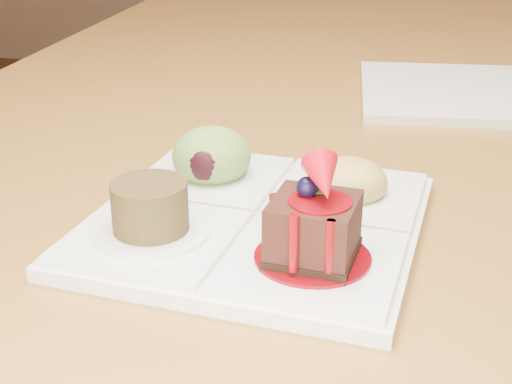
# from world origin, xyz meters

# --- Properties ---
(dining_table) EXTENTS (1.00, 1.80, 0.75)m
(dining_table) POSITION_xyz_m (0.00, 0.00, 0.68)
(dining_table) COLOR olive
(dining_table) RESTS_ON ground
(sampler_plate) EXTENTS (0.29, 0.29, 0.10)m
(sampler_plate) POSITION_xyz_m (-0.02, -0.45, 0.77)
(sampler_plate) COLOR silver
(sampler_plate) RESTS_ON dining_table
(second_plate) EXTENTS (0.29, 0.29, 0.01)m
(second_plate) POSITION_xyz_m (0.18, -0.01, 0.76)
(second_plate) COLOR silver
(second_plate) RESTS_ON dining_table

